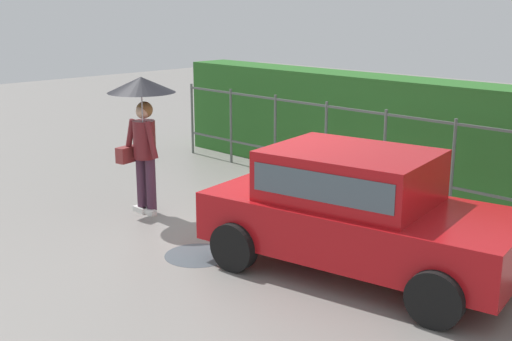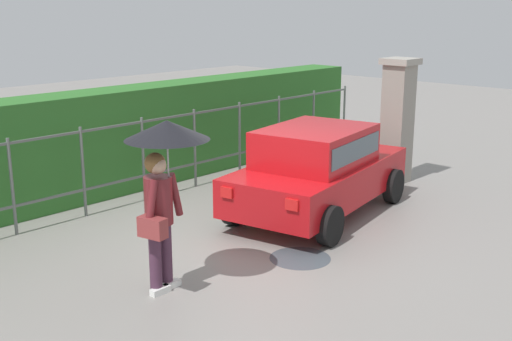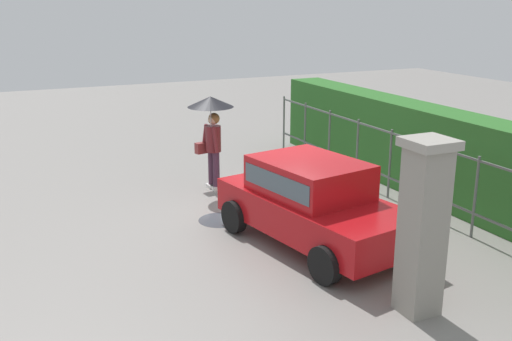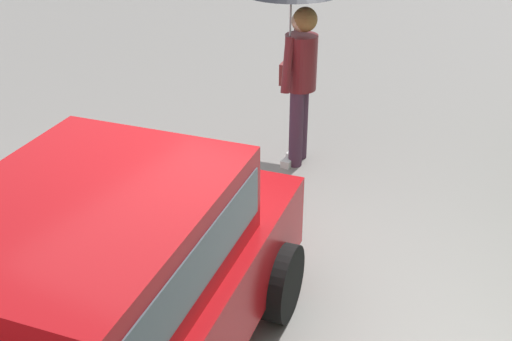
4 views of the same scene
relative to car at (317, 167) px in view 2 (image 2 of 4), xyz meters
name	(u,v)px [view 2 (image 2 of 4)]	position (x,y,z in m)	size (l,w,h in m)	color
ground_plane	(253,235)	(-1.48, 0.06, -0.80)	(40.00, 40.00, 0.00)	gray
car	(317,167)	(0.00, 0.00, 0.00)	(3.94, 2.37, 1.48)	#B71116
pedestrian	(163,164)	(-3.60, -0.48, 0.79)	(1.00, 1.00, 2.11)	#47283D
gate_pillar	(397,120)	(2.67, 0.11, 0.44)	(0.60, 0.60, 2.42)	gray
fence_section	(170,150)	(-0.86, 2.74, 0.02)	(11.05, 0.05, 1.50)	#59605B
hedge_row	(139,136)	(-0.86, 3.67, 0.15)	(12.00, 0.90, 1.90)	#2D6B28
puddle_near	(300,258)	(-1.71, -1.04, -0.80)	(0.85, 0.85, 0.00)	#4C545B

